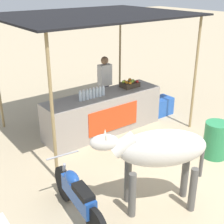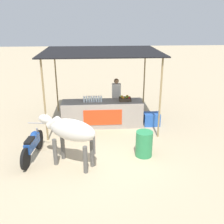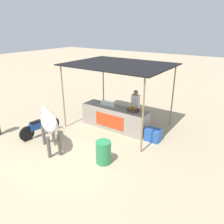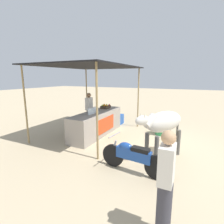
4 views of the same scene
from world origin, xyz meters
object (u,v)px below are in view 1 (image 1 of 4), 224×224
(fruit_crate, at_px, (130,84))
(cooler_box, at_px, (161,106))
(water_barrel, at_px, (216,140))
(motorcycle_parked, at_px, (78,196))
(cow, at_px, (158,151))
(vendor_behind_counter, at_px, (105,86))
(stall_counter, at_px, (104,113))

(fruit_crate, bearing_deg, cooler_box, -8.49)
(cooler_box, height_order, water_barrel, water_barrel)
(fruit_crate, height_order, motorcycle_parked, fruit_crate)
(cooler_box, xyz_separation_m, motorcycle_parked, (-4.00, -2.18, 0.19))
(cow, bearing_deg, cooler_box, 43.25)
(cow, bearing_deg, vendor_behind_counter, 66.31)
(water_barrel, bearing_deg, motorcycle_parked, 177.92)
(vendor_behind_counter, relative_size, motorcycle_parked, 0.92)
(stall_counter, relative_size, water_barrel, 3.87)
(stall_counter, xyz_separation_m, water_barrel, (1.16, -2.39, -0.09))
(cooler_box, bearing_deg, water_barrel, -107.45)
(vendor_behind_counter, height_order, cooler_box, vendor_behind_counter)
(fruit_crate, xyz_separation_m, vendor_behind_counter, (-0.27, 0.70, -0.19))
(fruit_crate, xyz_separation_m, water_barrel, (0.30, -2.45, -0.65))
(cooler_box, distance_m, cow, 3.96)
(vendor_behind_counter, bearing_deg, motorcycle_parked, -131.86)
(fruit_crate, xyz_separation_m, cow, (-1.81, -2.81, -0.00))
(water_barrel, height_order, cow, cow)
(vendor_behind_counter, relative_size, cow, 0.94)
(water_barrel, bearing_deg, stall_counter, 115.79)
(stall_counter, height_order, cow, cow)
(motorcycle_parked, bearing_deg, fruit_crate, 37.99)
(cooler_box, bearing_deg, fruit_crate, 171.51)
(stall_counter, relative_size, fruit_crate, 6.82)
(stall_counter, height_order, motorcycle_parked, stall_counter)
(stall_counter, height_order, vendor_behind_counter, vendor_behind_counter)
(motorcycle_parked, bearing_deg, water_barrel, -2.08)
(cow, bearing_deg, motorcycle_parked, 157.61)
(vendor_behind_counter, height_order, motorcycle_parked, vendor_behind_counter)
(water_barrel, bearing_deg, fruit_crate, 96.88)
(stall_counter, height_order, cooler_box, stall_counter)
(cooler_box, bearing_deg, stall_counter, 177.04)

